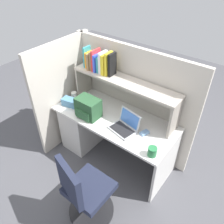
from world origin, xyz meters
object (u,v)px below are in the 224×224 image
(backpack, at_px, (88,108))
(laptop, at_px, (125,125))
(computer_mouse, at_px, (145,133))
(tissue_box, at_px, (70,102))
(paper_cup, at_px, (74,95))
(office_chair, at_px, (85,194))
(snack_canister, at_px, (152,152))

(backpack, bearing_deg, laptop, 9.20)
(computer_mouse, height_order, tissue_box, tissue_box)
(paper_cup, height_order, office_chair, office_chair)
(laptop, height_order, computer_mouse, laptop)
(computer_mouse, bearing_deg, paper_cup, -163.22)
(tissue_box, bearing_deg, backpack, -14.30)
(laptop, height_order, backpack, backpack)
(paper_cup, xyz_separation_m, snack_canister, (1.40, -0.26, 0.01))
(computer_mouse, xyz_separation_m, snack_canister, (0.23, -0.23, 0.04))
(computer_mouse, xyz_separation_m, paper_cup, (-1.17, 0.03, 0.03))
(laptop, xyz_separation_m, tissue_box, (-0.86, -0.06, -0.00))
(laptop, height_order, office_chair, laptop)
(backpack, height_order, computer_mouse, backpack)
(paper_cup, bearing_deg, backpack, -22.32)
(tissue_box, distance_m, office_chair, 1.23)
(backpack, bearing_deg, computer_mouse, 11.34)
(computer_mouse, distance_m, tissue_box, 1.10)
(tissue_box, bearing_deg, office_chair, -49.63)
(tissue_box, bearing_deg, laptop, -6.89)
(paper_cup, height_order, tissue_box, tissue_box)
(tissue_box, bearing_deg, snack_canister, -15.57)
(paper_cup, distance_m, tissue_box, 0.18)
(paper_cup, xyz_separation_m, office_chair, (1.00, -0.88, -0.38))
(laptop, height_order, snack_canister, laptop)
(laptop, bearing_deg, snack_canister, -19.79)
(backpack, distance_m, office_chair, 1.02)
(tissue_box, xyz_separation_m, office_chair, (0.92, -0.73, -0.39))
(tissue_box, height_order, snack_canister, snack_canister)
(laptop, xyz_separation_m, snack_canister, (0.46, -0.17, 0.00))
(snack_canister, bearing_deg, laptop, 160.21)
(backpack, height_order, tissue_box, backpack)
(backpack, relative_size, tissue_box, 1.36)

